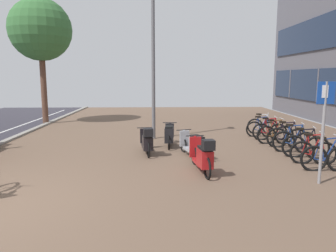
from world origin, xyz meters
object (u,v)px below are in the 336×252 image
object	(u,v)px
bicycle_rack_07	(262,129)
bicycle_rack_05	(275,134)
bicycle_rack_02	(305,147)
parking_sign	(324,121)
scooter_far	(203,156)
bicycle_rack_08	(263,126)
bicycle_rack_06	(270,132)
scooter_extra	(194,145)
scooter_mid	(169,135)
bicycle_rack_01	(313,152)
bicycle_rack_04	(287,138)
lamp_post	(153,55)
bicycle_rack_03	(295,142)
scooter_near	(147,141)
street_tree	(40,30)
bicycle_rack_00	(327,158)

from	to	relation	value
bicycle_rack_07	bicycle_rack_05	bearing A→B (deg)	-87.71
bicycle_rack_02	parking_sign	xyz separation A→B (m)	(-0.76, -2.36, 1.11)
scooter_far	bicycle_rack_08	bearing A→B (deg)	58.75
bicycle_rack_02	bicycle_rack_08	world-z (taller)	bicycle_rack_02
bicycle_rack_06	parking_sign	bearing A→B (deg)	-96.98
bicycle_rack_07	scooter_extra	world-z (taller)	bicycle_rack_07
bicycle_rack_02	scooter_mid	bearing A→B (deg)	157.59
bicycle_rack_08	scooter_far	distance (m)	6.60
bicycle_rack_08	bicycle_rack_01	bearing A→B (deg)	-91.80
bicycle_rack_04	lamp_post	bearing A→B (deg)	158.44
bicycle_rack_02	bicycle_rack_05	bearing A→B (deg)	94.50
scooter_far	scooter_mid	bearing A→B (deg)	103.23
scooter_extra	bicycle_rack_08	bearing A→B (deg)	49.58
bicycle_rack_03	scooter_near	world-z (taller)	bicycle_rack_03
bicycle_rack_07	scooter_near	size ratio (longest dim) A/B	0.71
scooter_extra	street_tree	world-z (taller)	street_tree
scooter_near	parking_sign	xyz separation A→B (m)	(4.11, -2.97, 1.04)
bicycle_rack_00	bicycle_rack_01	size ratio (longest dim) A/B	1.09
scooter_mid	street_tree	distance (m)	9.76
bicycle_rack_01	bicycle_rack_08	xyz separation A→B (m)	(0.15, 4.86, -0.00)
bicycle_rack_03	parking_sign	bearing A→B (deg)	-103.32
bicycle_rack_01	lamp_post	distance (m)	6.73
bicycle_rack_02	lamp_post	distance (m)	6.42
bicycle_rack_01	lamp_post	world-z (taller)	lamp_post
bicycle_rack_00	bicycle_rack_06	world-z (taller)	bicycle_rack_00
bicycle_rack_04	bicycle_rack_00	bearing A→B (deg)	-91.43
bicycle_rack_06	parking_sign	xyz separation A→B (m)	(-0.63, -5.14, 1.13)
bicycle_rack_04	street_tree	xyz separation A→B (m)	(-10.51, 6.22, 4.47)
bicycle_rack_06	bicycle_rack_01	bearing A→B (deg)	-89.51
bicycle_rack_03	scooter_extra	world-z (taller)	bicycle_rack_03
scooter_near	scooter_extra	size ratio (longest dim) A/B	1.01
bicycle_rack_07	bicycle_rack_08	world-z (taller)	bicycle_rack_08
scooter_far	scooter_extra	world-z (taller)	scooter_far
bicycle_rack_08	scooter_extra	world-z (taller)	bicycle_rack_08
bicycle_rack_06	street_tree	size ratio (longest dim) A/B	0.21
bicycle_rack_04	scooter_near	world-z (taller)	bicycle_rack_04
scooter_mid	street_tree	world-z (taller)	street_tree
bicycle_rack_00	bicycle_rack_08	xyz separation A→B (m)	(0.12, 5.56, -0.01)
bicycle_rack_01	street_tree	distance (m)	14.04
bicycle_rack_03	scooter_far	distance (m)	3.98
bicycle_rack_06	lamp_post	world-z (taller)	lamp_post
bicycle_rack_07	scooter_mid	size ratio (longest dim) A/B	0.75
scooter_near	scooter_far	world-z (taller)	scooter_far
bicycle_rack_01	scooter_extra	size ratio (longest dim) A/B	0.73
bicycle_rack_01	bicycle_rack_02	size ratio (longest dim) A/B	0.95
bicycle_rack_00	parking_sign	size ratio (longest dim) A/B	0.59
bicycle_rack_06	scooter_extra	bearing A→B (deg)	-140.77
bicycle_rack_00	bicycle_rack_05	size ratio (longest dim) A/B	1.01
scooter_far	parking_sign	distance (m)	2.94
bicycle_rack_06	scooter_extra	size ratio (longest dim) A/B	0.76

